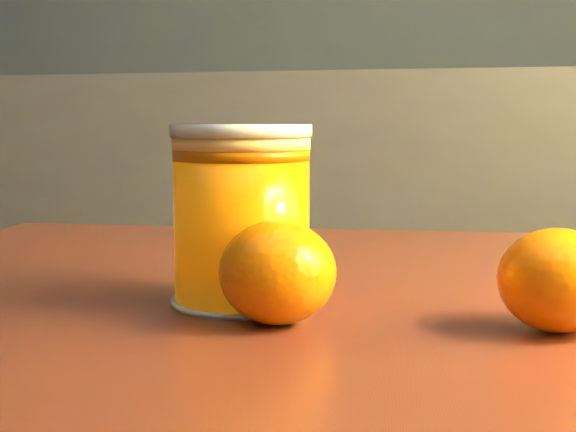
# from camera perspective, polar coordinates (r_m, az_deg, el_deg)

# --- Properties ---
(kitchen_counter) EXTENTS (3.15, 0.60, 0.90)m
(kitchen_counter) POSITION_cam_1_polar(r_m,az_deg,el_deg) (2.14, -9.21, -2.60)
(kitchen_counter) COLOR #545258
(kitchen_counter) RESTS_ON ground
(table) EXTENTS (0.98, 0.74, 0.68)m
(table) POSITION_cam_1_polar(r_m,az_deg,el_deg) (0.58, 10.24, -13.94)
(table) COLOR maroon
(table) RESTS_ON ground
(juice_glass) EXTENTS (0.09, 0.09, 0.11)m
(juice_glass) POSITION_cam_1_polar(r_m,az_deg,el_deg) (0.52, -3.30, 0.00)
(juice_glass) COLOR orange
(juice_glass) RESTS_ON table
(orange_front) EXTENTS (0.09, 0.09, 0.06)m
(orange_front) POSITION_cam_1_polar(r_m,az_deg,el_deg) (0.47, -0.74, -4.02)
(orange_front) COLOR orange
(orange_front) RESTS_ON table
(orange_back) EXTENTS (0.08, 0.08, 0.06)m
(orange_back) POSITION_cam_1_polar(r_m,az_deg,el_deg) (0.48, 18.63, -4.34)
(orange_back) COLOR orange
(orange_back) RESTS_ON table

